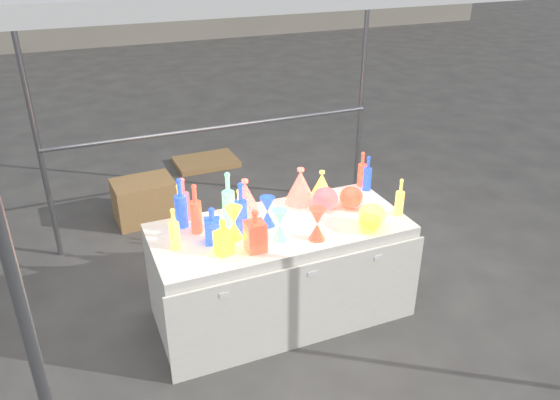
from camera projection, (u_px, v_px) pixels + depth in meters
name	position (u px, v px, depth m)	size (l,w,h in m)	color
ground	(280.00, 311.00, 4.16)	(80.00, 80.00, 0.00)	#605D59
display_table	(280.00, 271.00, 3.98)	(1.84, 0.83, 0.75)	white
cardboard_box_closed	(145.00, 200.00, 5.37)	(0.57, 0.42, 0.42)	#AF834F
cardboard_box_flat	(206.00, 162.00, 6.71)	(0.74, 0.53, 0.06)	#AF834F
bottle_0	(180.00, 204.00, 3.79)	(0.08, 0.08, 0.30)	#F73C17
bottle_1	(181.00, 203.00, 3.74)	(0.09, 0.09, 0.36)	#17804E
bottle_2	(196.00, 209.00, 3.66)	(0.08, 0.08, 0.36)	orange
bottle_3	(184.00, 199.00, 3.83)	(0.08, 0.08, 0.32)	#231BA1
bottle_4	(174.00, 228.00, 3.49)	(0.07, 0.07, 0.29)	#116D5F
bottle_5	(228.00, 199.00, 3.74)	(0.09, 0.09, 0.40)	#AB226F
bottle_6	(240.00, 210.00, 3.69)	(0.08, 0.08, 0.31)	#F73C17
bottle_7	(241.00, 208.00, 3.66)	(0.09, 0.09, 0.37)	#17804E
decanter_0	(223.00, 236.00, 3.44)	(0.10, 0.10, 0.25)	#F73C17
decanter_1	(255.00, 230.00, 3.47)	(0.12, 0.12, 0.29)	orange
decanter_2	(212.00, 225.00, 3.56)	(0.10, 0.10, 0.26)	#17804E
hourglass_0	(317.00, 224.00, 3.61)	(0.11, 0.11, 0.23)	orange
hourglass_3	(280.00, 225.00, 3.60)	(0.11, 0.11, 0.22)	#AB226F
hourglass_4	(234.00, 223.00, 3.62)	(0.12, 0.12, 0.23)	#F73C17
hourglass_5	(267.00, 212.00, 3.77)	(0.11, 0.11, 0.22)	#17804E
globe_0	(370.00, 223.00, 3.72)	(0.15, 0.15, 0.12)	#F73C17
globe_1	(372.00, 217.00, 3.77)	(0.19, 0.19, 0.15)	#116D5F
globe_2	(351.00, 198.00, 4.05)	(0.18, 0.18, 0.14)	orange
globe_3	(325.00, 200.00, 4.01)	(0.19, 0.19, 0.15)	#231BA1
lampshade_0	(245.00, 196.00, 3.94)	(0.22, 0.22, 0.26)	yellow
lampshade_1	(300.00, 185.00, 4.09)	(0.24, 0.24, 0.28)	yellow
lampshade_3	(322.00, 185.00, 4.16)	(0.19, 0.19, 0.23)	#116D5F
bottle_8	(368.00, 173.00, 4.27)	(0.06, 0.06, 0.29)	#17804E
bottle_9	(362.00, 169.00, 4.34)	(0.07, 0.07, 0.29)	orange
bottle_11	(400.00, 197.00, 3.90)	(0.06, 0.06, 0.28)	#116D5F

